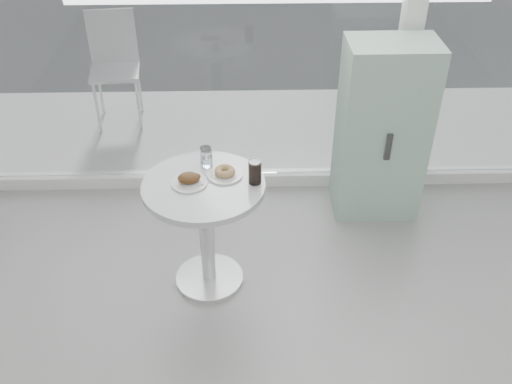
{
  "coord_description": "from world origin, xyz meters",
  "views": [
    {
      "loc": [
        -0.26,
        -0.8,
        2.67
      ],
      "look_at": [
        -0.2,
        1.7,
        0.85
      ],
      "focal_mm": 40.0,
      "sensor_mm": 36.0,
      "label": 1
    }
  ],
  "objects_px": {
    "patio_chair": "(114,61)",
    "plate_fritter": "(190,180)",
    "water_tumbler_a": "(207,159)",
    "water_tumbler_b": "(206,156)",
    "plate_donut": "(225,173)",
    "cola_glass": "(255,172)",
    "mint_cabinet": "(382,131)",
    "main_table": "(205,213)"
  },
  "relations": [
    {
      "from": "patio_chair",
      "to": "plate_fritter",
      "type": "distance_m",
      "value": 2.32
    },
    {
      "from": "plate_fritter",
      "to": "water_tumbler_a",
      "type": "relative_size",
      "value": 1.96
    },
    {
      "from": "plate_fritter",
      "to": "water_tumbler_b",
      "type": "bearing_deg",
      "value": 68.82
    },
    {
      "from": "plate_donut",
      "to": "plate_fritter",
      "type": "bearing_deg",
      "value": -159.43
    },
    {
      "from": "plate_fritter",
      "to": "cola_glass",
      "type": "bearing_deg",
      "value": 0.2
    },
    {
      "from": "mint_cabinet",
      "to": "water_tumbler_a",
      "type": "relative_size",
      "value": 12.11
    },
    {
      "from": "cola_glass",
      "to": "plate_fritter",
      "type": "bearing_deg",
      "value": -179.8
    },
    {
      "from": "plate_donut",
      "to": "main_table",
      "type": "bearing_deg",
      "value": -147.36
    },
    {
      "from": "plate_fritter",
      "to": "plate_donut",
      "type": "distance_m",
      "value": 0.22
    },
    {
      "from": "mint_cabinet",
      "to": "plate_fritter",
      "type": "xyz_separation_m",
      "value": [
        -1.29,
        -0.77,
        0.14
      ]
    },
    {
      "from": "water_tumbler_b",
      "to": "cola_glass",
      "type": "height_order",
      "value": "cola_glass"
    },
    {
      "from": "patio_chair",
      "to": "plate_fritter",
      "type": "bearing_deg",
      "value": -75.54
    },
    {
      "from": "main_table",
      "to": "water_tumbler_a",
      "type": "xyz_separation_m",
      "value": [
        0.01,
        0.19,
        0.27
      ]
    },
    {
      "from": "plate_donut",
      "to": "water_tumbler_b",
      "type": "relative_size",
      "value": 1.95
    },
    {
      "from": "plate_donut",
      "to": "cola_glass",
      "type": "bearing_deg",
      "value": -23.01
    },
    {
      "from": "plate_fritter",
      "to": "plate_donut",
      "type": "relative_size",
      "value": 1.0
    },
    {
      "from": "cola_glass",
      "to": "water_tumbler_a",
      "type": "bearing_deg",
      "value": 147.45
    },
    {
      "from": "main_table",
      "to": "cola_glass",
      "type": "xyz_separation_m",
      "value": [
        0.3,
        0.0,
        0.29
      ]
    },
    {
      "from": "plate_donut",
      "to": "patio_chair",
      "type": "bearing_deg",
      "value": 116.46
    },
    {
      "from": "plate_donut",
      "to": "cola_glass",
      "type": "xyz_separation_m",
      "value": [
        0.17,
        -0.07,
        0.05
      ]
    },
    {
      "from": "water_tumbler_a",
      "to": "cola_glass",
      "type": "xyz_separation_m",
      "value": [
        0.29,
        -0.18,
        0.02
      ]
    },
    {
      "from": "main_table",
      "to": "plate_donut",
      "type": "height_order",
      "value": "plate_donut"
    },
    {
      "from": "plate_fritter",
      "to": "water_tumbler_a",
      "type": "bearing_deg",
      "value": 63.52
    },
    {
      "from": "mint_cabinet",
      "to": "water_tumbler_a",
      "type": "xyz_separation_m",
      "value": [
        -1.2,
        -0.59,
        0.16
      ]
    },
    {
      "from": "water_tumbler_a",
      "to": "water_tumbler_b",
      "type": "xyz_separation_m",
      "value": [
        -0.01,
        0.03,
        0.0
      ]
    },
    {
      "from": "plate_fritter",
      "to": "plate_donut",
      "type": "xyz_separation_m",
      "value": [
        0.2,
        0.08,
        -0.01
      ]
    },
    {
      "from": "water_tumbler_a",
      "to": "water_tumbler_b",
      "type": "relative_size",
      "value": 0.99
    },
    {
      "from": "main_table",
      "to": "patio_chair",
      "type": "height_order",
      "value": "patio_chair"
    },
    {
      "from": "patio_chair",
      "to": "plate_fritter",
      "type": "xyz_separation_m",
      "value": [
        0.84,
        -2.16,
        0.18
      ]
    },
    {
      "from": "main_table",
      "to": "cola_glass",
      "type": "distance_m",
      "value": 0.42
    },
    {
      "from": "mint_cabinet",
      "to": "plate_donut",
      "type": "xyz_separation_m",
      "value": [
        -1.09,
        -0.7,
        0.14
      ]
    },
    {
      "from": "mint_cabinet",
      "to": "plate_fritter",
      "type": "distance_m",
      "value": 1.51
    },
    {
      "from": "patio_chair",
      "to": "water_tumbler_b",
      "type": "height_order",
      "value": "patio_chair"
    },
    {
      "from": "patio_chair",
      "to": "water_tumbler_a",
      "type": "bearing_deg",
      "value": -71.57
    },
    {
      "from": "mint_cabinet",
      "to": "plate_donut",
      "type": "distance_m",
      "value": 1.3
    },
    {
      "from": "plate_fritter",
      "to": "main_table",
      "type": "bearing_deg",
      "value": -2.71
    },
    {
      "from": "patio_chair",
      "to": "plate_fritter",
      "type": "height_order",
      "value": "patio_chair"
    },
    {
      "from": "water_tumbler_a",
      "to": "cola_glass",
      "type": "bearing_deg",
      "value": -32.55
    },
    {
      "from": "main_table",
      "to": "water_tumbler_a",
      "type": "bearing_deg",
      "value": 85.82
    },
    {
      "from": "patio_chair",
      "to": "plate_fritter",
      "type": "relative_size",
      "value": 4.68
    },
    {
      "from": "patio_chair",
      "to": "water_tumbler_b",
      "type": "bearing_deg",
      "value": -71.36
    },
    {
      "from": "plate_fritter",
      "to": "water_tumbler_b",
      "type": "distance_m",
      "value": 0.23
    }
  ]
}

